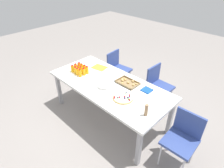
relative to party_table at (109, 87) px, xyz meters
name	(u,v)px	position (x,y,z in m)	size (l,w,h in m)	color
ground_plane	(109,116)	(0.00, 0.00, -0.67)	(12.00, 12.00, 0.00)	gray
party_table	(109,87)	(0.00, 0.00, 0.00)	(2.10, 0.97, 0.73)	silver
chair_end	(183,136)	(1.34, 0.03, -0.17)	(0.42, 0.42, 0.83)	#33478C
chair_far_left	(117,67)	(-0.57, 0.81, -0.17)	(0.44, 0.44, 0.83)	#33478C
chair_far_right	(158,84)	(0.40, 0.87, -0.17)	(0.41, 0.41, 0.83)	#33478C
juice_bottle_0	(73,69)	(-0.75, -0.19, 0.12)	(0.06, 0.06, 0.13)	#F8AF14
juice_bottle_1	(75,70)	(-0.67, -0.18, 0.12)	(0.06, 0.06, 0.13)	#F8AE14
juice_bottle_2	(77,72)	(-0.60, -0.19, 0.12)	(0.06, 0.06, 0.14)	#FAAD14
juice_bottle_3	(80,73)	(-0.52, -0.19, 0.13)	(0.05, 0.05, 0.14)	#F9AB14
juice_bottle_4	(76,67)	(-0.75, -0.12, 0.12)	(0.06, 0.06, 0.14)	#FAAB14
juice_bottle_5	(78,69)	(-0.67, -0.11, 0.12)	(0.05, 0.05, 0.13)	#F9AE14
juice_bottle_6	(81,70)	(-0.59, -0.11, 0.13)	(0.05, 0.05, 0.14)	#F9AB14
juice_bottle_7	(84,72)	(-0.52, -0.11, 0.12)	(0.06, 0.06, 0.14)	#F8AD14
juice_bottle_8	(79,66)	(-0.75, -0.03, 0.12)	(0.06, 0.06, 0.13)	#F9AD14
juice_bottle_9	(82,67)	(-0.67, -0.04, 0.12)	(0.06, 0.06, 0.14)	#F9AF14
juice_bottle_10	(85,69)	(-0.60, -0.03, 0.12)	(0.06, 0.06, 0.14)	#F9AC14
juice_bottle_11	(87,70)	(-0.52, -0.04, 0.13)	(0.05, 0.05, 0.14)	#F9AC14
fruit_pizza	(123,98)	(0.43, -0.13, 0.07)	(0.30, 0.30, 0.05)	tan
snack_tray	(127,82)	(0.20, 0.22, 0.07)	(0.36, 0.24, 0.04)	olive
plate_stack	(104,86)	(0.01, -0.12, 0.08)	(0.21, 0.21, 0.03)	silver
napkin_stack	(147,90)	(0.56, 0.27, 0.07)	(0.15, 0.15, 0.02)	#194CA5
cardboard_tube	(146,110)	(0.88, -0.19, 0.15)	(0.04, 0.04, 0.17)	#9E7A56
paper_folder	(99,67)	(-0.52, 0.26, 0.06)	(0.26, 0.20, 0.01)	yellow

